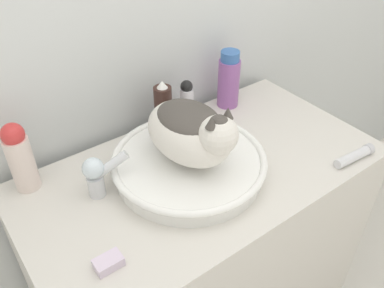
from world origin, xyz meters
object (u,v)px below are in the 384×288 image
mouthwash_bottle (229,80)px  hairspray_can_black (163,109)px  soap_bar (108,263)px  lotion_bottle_white (20,157)px  cat (192,130)px  faucet (97,174)px  cream_tube (355,156)px  deodorant_stick (187,102)px

mouthwash_bottle → hairspray_can_black: (-0.26, -0.00, -0.01)m
soap_bar → mouthwash_bottle: bearing=29.1°
mouthwash_bottle → soap_bar: (-0.65, -0.36, -0.08)m
soap_bar → lotion_bottle_white: bearing=98.6°
cat → soap_bar: size_ratio=4.64×
cat → soap_bar: 0.38m
mouthwash_bottle → lotion_bottle_white: lotion_bottle_white is taller
cat → lotion_bottle_white: size_ratio=1.44×
faucet → hairspray_can_black: 0.33m
cat → faucet: 0.27m
faucet → mouthwash_bottle: size_ratio=0.62×
hairspray_can_black → lotion_bottle_white: (-0.44, 0.00, 0.02)m
cat → mouthwash_bottle: bearing=116.9°
hairspray_can_black → cream_tube: 0.58m
cat → soap_bar: cat is taller
deodorant_stick → cat: bearing=-122.9°
faucet → deodorant_stick: (0.38, 0.14, 0.01)m
cat → deodorant_stick: cat is taller
faucet → lotion_bottle_white: lotion_bottle_white is taller
soap_bar → deodorant_stick: bearing=37.3°
cat → deodorant_stick: size_ratio=1.94×
soap_bar → hairspray_can_black: bearing=43.2°
lotion_bottle_white → soap_bar: (0.05, -0.36, -0.09)m
lotion_bottle_white → mouthwash_bottle: bearing=-0.0°
deodorant_stick → cream_tube: deodorant_stick is taller
cat → lotion_bottle_white: bearing=-128.3°
lotion_bottle_white → faucet: bearing=-45.1°
cat → hairspray_can_black: 0.24m
cream_tube → cat: bearing=151.1°
cat → cream_tube: cat is taller
mouthwash_bottle → soap_bar: size_ratio=3.19×
cat → faucet: size_ratio=2.35×
faucet → deodorant_stick: size_ratio=0.82×
cat → faucet: (-0.24, 0.08, -0.08)m
lotion_bottle_white → deodorant_stick: bearing=-0.0°
hairspray_can_black → cream_tube: size_ratio=1.24×
cat → hairspray_can_black: bearing=158.2°
cream_tube → mouthwash_bottle: bearing=102.2°
mouthwash_bottle → cream_tube: size_ratio=1.39×
hairspray_can_black → cream_tube: bearing=-51.3°
deodorant_stick → hairspray_can_black: (-0.09, -0.00, 0.01)m
cat → mouthwash_bottle: cat is taller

